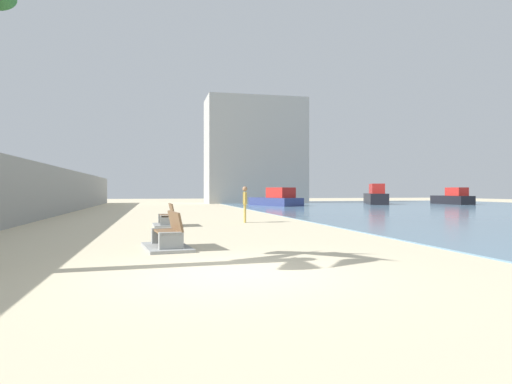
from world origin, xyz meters
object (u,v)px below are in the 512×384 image
(person_walking, at_px, (245,201))
(boat_nearest, at_px, (453,198))
(bench_near, at_px, (168,240))
(boat_outer, at_px, (277,199))
(bench_far, at_px, (167,221))
(boat_mid_bay, at_px, (376,197))

(person_walking, xyz_separation_m, boat_nearest, (27.55, 22.16, -0.30))
(bench_near, distance_m, person_walking, 9.88)
(bench_near, distance_m, boat_outer, 33.19)
(bench_far, relative_size, person_walking, 1.24)
(bench_far, height_order, boat_nearest, boat_nearest)
(bench_far, distance_m, person_walking, 3.99)
(person_walking, distance_m, boat_mid_bay, 31.63)
(bench_near, height_order, boat_mid_bay, boat_mid_bay)
(boat_mid_bay, bearing_deg, bench_near, -124.90)
(bench_near, xyz_separation_m, person_walking, (3.87, 9.05, 0.78))
(person_walking, relative_size, boat_mid_bay, 0.22)
(bench_near, height_order, person_walking, person_walking)
(person_walking, xyz_separation_m, boat_outer, (7.59, 22.10, -0.33))
(person_walking, relative_size, boat_outer, 0.26)
(boat_nearest, height_order, boat_mid_bay, boat_mid_bay)
(person_walking, height_order, boat_outer, boat_outer)
(bench_far, xyz_separation_m, person_walking, (3.70, 1.27, 0.78))
(boat_outer, bearing_deg, person_walking, -108.95)
(bench_near, xyz_separation_m, boat_outer, (11.46, 31.15, 0.45))
(person_walking, bearing_deg, boat_mid_bay, 51.48)
(bench_far, distance_m, boat_nearest, 39.06)
(bench_far, xyz_separation_m, boat_outer, (11.28, 23.37, 0.45))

